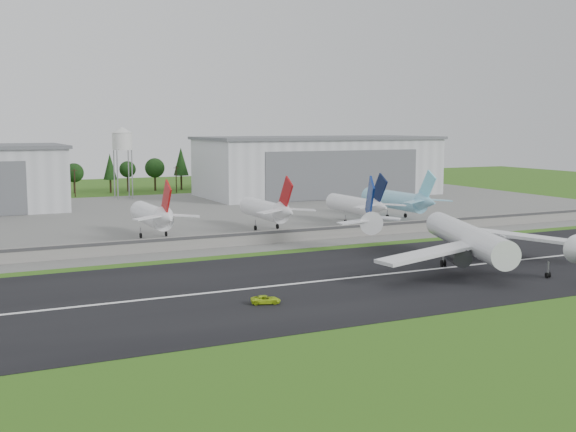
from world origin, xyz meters
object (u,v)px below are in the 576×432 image
parked_jet_red_b (268,210)px  parked_jet_navy (358,205)px  ground_vehicle (266,300)px  parked_jet_red_a (154,216)px  main_airliner (469,244)px  parked_jet_skyblue (399,200)px

parked_jet_red_b → parked_jet_navy: bearing=-0.0°
parked_jet_red_b → ground_vehicle: bearing=-114.5°
ground_vehicle → parked_jet_red_b: 86.10m
parked_jet_red_a → main_airliner: bearing=-53.1°
ground_vehicle → parked_jet_skyblue: parked_jet_skyblue is taller
main_airliner → parked_jet_red_a: size_ratio=1.83×
parked_jet_skyblue → parked_jet_red_a: bearing=-176.5°
parked_jet_red_b → parked_jet_navy: parked_jet_red_b is taller
ground_vehicle → parked_jet_skyblue: (84.05, 83.24, 5.38)m
parked_jet_red_b → parked_jet_skyblue: size_ratio=0.84×
parked_jet_red_b → parked_jet_skyblue: bearing=5.9°
main_airliner → parked_jet_red_a: 83.78m
parked_jet_red_a → parked_jet_red_b: bearing=-0.0°
parked_jet_red_a → parked_jet_navy: 63.22m
parked_jet_navy → main_airliner: bearing=-100.9°
parked_jet_red_a → parked_jet_skyblue: size_ratio=0.84×
main_airliner → parked_jet_red_b: size_ratio=1.83×
parked_jet_navy → parked_jet_skyblue: (18.54, 5.05, 0.23)m
main_airliner → ground_vehicle: main_airliner is taller
parked_jet_red_a → parked_jet_navy: size_ratio=1.00×
ground_vehicle → parked_jet_skyblue: size_ratio=0.14×
ground_vehicle → main_airliner: bearing=-60.8°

